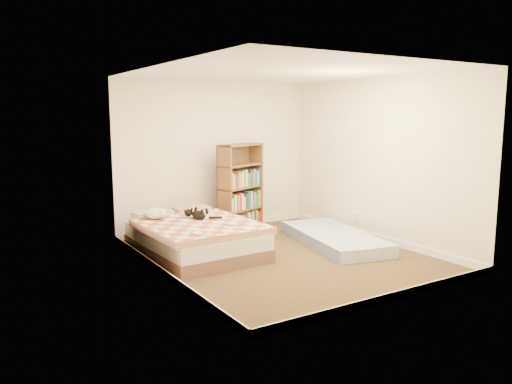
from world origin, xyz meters
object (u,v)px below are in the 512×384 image
floor_mattress (334,238)px  white_dog (156,213)px  bed (194,237)px  black_cat (198,215)px  bookshelf (240,199)px

floor_mattress → white_dog: (-2.42, 1.05, 0.46)m
bed → black_cat: (0.11, 0.09, 0.29)m
bookshelf → black_cat: bearing=-167.1°
bed → floor_mattress: (2.03, -0.65, -0.15)m
bookshelf → black_cat: (-1.15, -0.79, -0.01)m
bed → black_cat: black_cat is taller
black_cat → floor_mattress: bearing=-47.7°
black_cat → bed: bearing=-165.0°
bookshelf → black_cat: bookshelf is taller
black_cat → white_dog: size_ratio=1.47×
floor_mattress → bed: bearing=174.4°
bookshelf → floor_mattress: 1.77m
floor_mattress → black_cat: black_cat is taller
bed → black_cat: size_ratio=3.41×
bed → black_cat: bearing=39.6°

